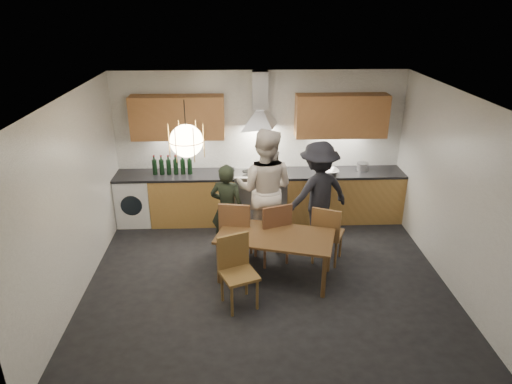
{
  "coord_description": "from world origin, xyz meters",
  "views": [
    {
      "loc": [
        -0.38,
        -5.44,
        3.69
      ],
      "look_at": [
        -0.14,
        0.4,
        1.2
      ],
      "focal_mm": 32.0,
      "sensor_mm": 36.0,
      "label": 1
    }
  ],
  "objects_px": {
    "chair_back_left": "(236,228)",
    "mixing_bowl": "(329,172)",
    "dining_table": "(275,240)",
    "wine_bottles": "(172,165)",
    "chair_front": "(236,266)",
    "person_right": "(318,193)",
    "stock_pot": "(362,167)",
    "person_mid": "(265,189)",
    "person_left": "(227,209)"
  },
  "relations": [
    {
      "from": "dining_table",
      "to": "person_left",
      "type": "height_order",
      "value": "person_left"
    },
    {
      "from": "dining_table",
      "to": "person_mid",
      "type": "height_order",
      "value": "person_mid"
    },
    {
      "from": "stock_pot",
      "to": "mixing_bowl",
      "type": "bearing_deg",
      "value": -166.71
    },
    {
      "from": "chair_back_left",
      "to": "person_left",
      "type": "bearing_deg",
      "value": -61.42
    },
    {
      "from": "person_mid",
      "to": "stock_pot",
      "type": "height_order",
      "value": "person_mid"
    },
    {
      "from": "person_mid",
      "to": "mixing_bowl",
      "type": "xyz_separation_m",
      "value": [
        1.16,
        0.79,
        -0.02
      ]
    },
    {
      "from": "person_mid",
      "to": "mixing_bowl",
      "type": "relative_size",
      "value": 6.07
    },
    {
      "from": "wine_bottles",
      "to": "chair_front",
      "type": "bearing_deg",
      "value": -65.7
    },
    {
      "from": "person_right",
      "to": "stock_pot",
      "type": "relative_size",
      "value": 9.02
    },
    {
      "from": "dining_table",
      "to": "person_left",
      "type": "xyz_separation_m",
      "value": [
        -0.68,
        0.8,
        0.12
      ]
    },
    {
      "from": "chair_front",
      "to": "dining_table",
      "type": "bearing_deg",
      "value": 23.62
    },
    {
      "from": "person_mid",
      "to": "person_left",
      "type": "bearing_deg",
      "value": 30.44
    },
    {
      "from": "person_left",
      "to": "person_right",
      "type": "distance_m",
      "value": 1.46
    },
    {
      "from": "mixing_bowl",
      "to": "dining_table",
      "type": "bearing_deg",
      "value": -121.45
    },
    {
      "from": "stock_pot",
      "to": "wine_bottles",
      "type": "bearing_deg",
      "value": -179.21
    },
    {
      "from": "person_right",
      "to": "chair_front",
      "type": "bearing_deg",
      "value": 27.88
    },
    {
      "from": "dining_table",
      "to": "chair_front",
      "type": "distance_m",
      "value": 0.78
    },
    {
      "from": "person_right",
      "to": "mixing_bowl",
      "type": "bearing_deg",
      "value": -136.57
    },
    {
      "from": "chair_front",
      "to": "person_right",
      "type": "height_order",
      "value": "person_right"
    },
    {
      "from": "chair_front",
      "to": "wine_bottles",
      "type": "relative_size",
      "value": 1.39
    },
    {
      "from": "person_mid",
      "to": "stock_pot",
      "type": "xyz_separation_m",
      "value": [
        1.77,
        0.93,
        0.0
      ]
    },
    {
      "from": "dining_table",
      "to": "chair_back_left",
      "type": "distance_m",
      "value": 0.68
    },
    {
      "from": "chair_front",
      "to": "person_mid",
      "type": "xyz_separation_m",
      "value": [
        0.45,
        1.52,
        0.42
      ]
    },
    {
      "from": "person_left",
      "to": "chair_back_left",
      "type": "bearing_deg",
      "value": 123.93
    },
    {
      "from": "dining_table",
      "to": "chair_back_left",
      "type": "xyz_separation_m",
      "value": [
        -0.55,
        0.41,
        -0.02
      ]
    },
    {
      "from": "dining_table",
      "to": "person_right",
      "type": "height_order",
      "value": "person_right"
    },
    {
      "from": "person_right",
      "to": "person_mid",
      "type": "bearing_deg",
      "value": -18.12
    },
    {
      "from": "person_left",
      "to": "mixing_bowl",
      "type": "relative_size",
      "value": 4.51
    },
    {
      "from": "chair_front",
      "to": "person_left",
      "type": "distance_m",
      "value": 1.38
    },
    {
      "from": "chair_back_left",
      "to": "person_mid",
      "type": "distance_m",
      "value": 0.81
    },
    {
      "from": "chair_back_left",
      "to": "chair_front",
      "type": "height_order",
      "value": "chair_back_left"
    },
    {
      "from": "wine_bottles",
      "to": "dining_table",
      "type": "bearing_deg",
      "value": -48.6
    },
    {
      "from": "person_mid",
      "to": "wine_bottles",
      "type": "bearing_deg",
      "value": -14.77
    },
    {
      "from": "mixing_bowl",
      "to": "wine_bottles",
      "type": "bearing_deg",
      "value": 177.91
    },
    {
      "from": "person_left",
      "to": "person_right",
      "type": "xyz_separation_m",
      "value": [
        1.43,
        0.23,
        0.13
      ]
    },
    {
      "from": "person_mid",
      "to": "mixing_bowl",
      "type": "bearing_deg",
      "value": -130.62
    },
    {
      "from": "chair_back_left",
      "to": "stock_pot",
      "type": "height_order",
      "value": "stock_pot"
    },
    {
      "from": "chair_front",
      "to": "chair_back_left",
      "type": "bearing_deg",
      "value": 67.98
    },
    {
      "from": "person_left",
      "to": "person_mid",
      "type": "distance_m",
      "value": 0.66
    },
    {
      "from": "chair_back_left",
      "to": "mixing_bowl",
      "type": "bearing_deg",
      "value": -130.64
    },
    {
      "from": "person_right",
      "to": "mixing_bowl",
      "type": "xyz_separation_m",
      "value": [
        0.31,
        0.72,
        0.09
      ]
    },
    {
      "from": "chair_back_left",
      "to": "stock_pot",
      "type": "distance_m",
      "value": 2.7
    },
    {
      "from": "person_left",
      "to": "person_mid",
      "type": "relative_size",
      "value": 0.74
    },
    {
      "from": "chair_back_left",
      "to": "dining_table",
      "type": "bearing_deg",
      "value": 152.8
    },
    {
      "from": "stock_pot",
      "to": "person_right",
      "type": "bearing_deg",
      "value": -137.0
    },
    {
      "from": "person_mid",
      "to": "dining_table",
      "type": "bearing_deg",
      "value": 110.7
    },
    {
      "from": "dining_table",
      "to": "wine_bottles",
      "type": "xyz_separation_m",
      "value": [
        -1.63,
        1.84,
        0.48
      ]
    },
    {
      "from": "person_left",
      "to": "stock_pot",
      "type": "bearing_deg",
      "value": -140.07
    },
    {
      "from": "chair_front",
      "to": "person_right",
      "type": "xyz_separation_m",
      "value": [
        1.3,
        1.59,
        0.3
      ]
    },
    {
      "from": "chair_front",
      "to": "person_mid",
      "type": "distance_m",
      "value": 1.64
    }
  ]
}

